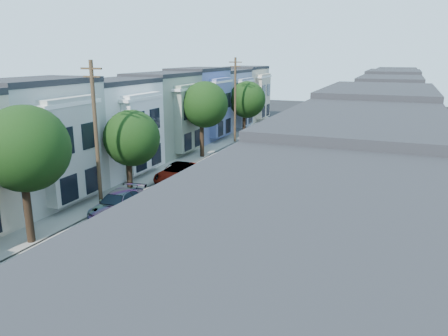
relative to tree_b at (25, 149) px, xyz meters
name	(u,v)px	position (x,y,z in m)	size (l,w,h in m)	color
ground	(168,235)	(6.30, 3.97, -5.56)	(160.00, 160.00, 0.00)	black
road_slab	(249,174)	(6.30, 18.97, -5.55)	(12.00, 70.00, 0.02)	black
curb_left	(189,167)	(0.25, 18.97, -5.49)	(0.30, 70.00, 0.15)	gray
curb_right	(316,180)	(12.35, 18.97, -5.49)	(0.30, 70.00, 0.15)	gray
sidewalk_left	(177,165)	(-1.05, 18.97, -5.49)	(2.60, 70.00, 0.15)	gray
sidewalk_right	(332,182)	(13.65, 18.97, -5.49)	(2.60, 70.00, 0.15)	gray
centerline	(249,174)	(6.30, 18.97, -5.56)	(0.12, 70.00, 0.01)	gold
townhouse_row_left	(143,163)	(-4.85, 18.97, -5.56)	(5.00, 70.00, 8.50)	gray
townhouse_row_right	(379,187)	(17.45, 18.97, -5.56)	(5.00, 70.00, 8.50)	gray
tree_b	(25,149)	(0.00, 0.00, 0.00)	(4.70, 4.70, 7.94)	black
tree_c	(131,138)	(0.00, 9.90, -1.16)	(4.22, 4.22, 6.54)	black
tree_d	(204,105)	(0.00, 23.10, -0.02)	(4.67, 4.67, 7.90)	black
tree_e	(246,100)	(0.00, 36.09, -0.71)	(4.70, 4.70, 7.22)	black
tree_far_r	(351,115)	(13.20, 34.99, -1.91)	(3.10, 3.10, 5.24)	black
utility_pole_near	(96,137)	(0.00, 5.97, -0.41)	(1.60, 0.26, 10.00)	#42301E
utility_pole_far	(235,100)	(0.00, 31.97, -0.41)	(1.60, 0.26, 10.00)	#42301E
fedex_truck	(197,208)	(7.90, 4.73, -3.87)	(2.44, 6.33, 3.04)	silver
lead_sedan	(244,193)	(8.47, 11.56, -4.94)	(1.47, 3.84, 1.24)	black
parked_left_c	(118,203)	(1.40, 5.91, -4.82)	(2.08, 4.95, 1.49)	silver
parked_left_d	(177,173)	(1.40, 14.45, -4.81)	(2.48, 5.38, 1.50)	#56140A
parked_right_b	(232,253)	(11.20, 1.91, -4.94)	(1.76, 4.18, 1.25)	silver
parked_right_c	(309,166)	(11.20, 21.42, -4.95)	(1.46, 3.80, 1.23)	black
parked_right_d	(327,144)	(11.20, 31.53, -4.82)	(1.57, 4.44, 1.48)	black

